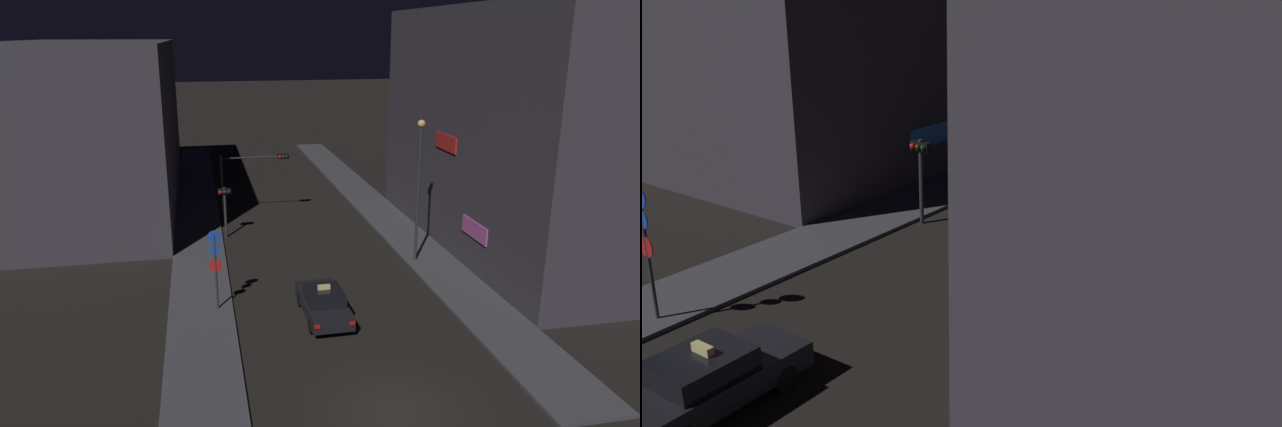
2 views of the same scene
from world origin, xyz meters
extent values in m
plane|color=black|center=(0.00, 0.00, 0.00)|extent=(300.00, 300.00, 0.00)
cube|color=#424247|center=(-6.39, 24.14, 0.07)|extent=(2.94, 52.27, 0.13)
cube|color=#424247|center=(6.39, 24.14, 0.07)|extent=(2.94, 52.27, 0.13)
cube|color=#3D3842|center=(-13.49, 29.27, 5.91)|extent=(11.26, 25.85, 11.82)
cube|color=#337FE5|center=(-7.81, 24.10, 2.13)|extent=(0.08, 2.80, 0.90)
cube|color=#3D3842|center=(11.87, 15.07, 6.92)|extent=(8.03, 21.58, 13.83)
cube|color=#D859B2|center=(7.81, 10.76, 2.49)|extent=(0.08, 2.80, 0.90)
cube|color=red|center=(7.81, 15.07, 6.36)|extent=(0.08, 2.80, 0.90)
cube|color=black|center=(-0.97, 7.40, 0.62)|extent=(1.85, 4.42, 0.60)
cube|color=black|center=(-0.96, 7.20, 1.17)|extent=(1.61, 2.00, 0.50)
cube|color=red|center=(-1.69, 5.17, 0.72)|extent=(0.24, 0.06, 0.16)
cube|color=red|center=(-0.19, 5.18, 0.72)|extent=(0.24, 0.06, 0.16)
cylinder|color=black|center=(-1.78, 8.75, 0.32)|extent=(0.23, 0.64, 0.64)
cylinder|color=black|center=(-0.18, 8.77, 0.32)|extent=(0.23, 0.64, 0.64)
cylinder|color=black|center=(-1.75, 6.02, 0.32)|extent=(0.23, 0.64, 0.64)
cylinder|color=black|center=(-0.15, 6.04, 0.32)|extent=(0.23, 0.64, 0.64)
cube|color=#F4E08C|center=(-0.96, 7.30, 1.52)|extent=(0.56, 0.19, 0.20)
cylinder|color=#2D2D33|center=(-4.67, 23.32, 2.27)|extent=(0.16, 0.16, 4.53)
cylinder|color=#2D2D33|center=(-2.55, 23.32, 4.28)|extent=(4.24, 0.10, 0.10)
cube|color=black|center=(-0.42, 23.32, 4.28)|extent=(0.80, 0.28, 0.32)
sphere|color=red|center=(-0.67, 23.14, 4.28)|extent=(0.20, 0.20, 0.20)
sphere|color=#3F2D0C|center=(-0.42, 23.14, 4.28)|extent=(0.20, 0.20, 0.20)
sphere|color=#0C3319|center=(-0.18, 23.14, 4.28)|extent=(0.20, 0.20, 0.20)
cylinder|color=#2D2D33|center=(-4.67, 19.46, 1.62)|extent=(0.16, 0.16, 3.25)
cube|color=black|center=(-4.67, 19.46, 3.00)|extent=(0.80, 0.28, 0.32)
sphere|color=red|center=(-4.91, 19.29, 3.00)|extent=(0.20, 0.20, 0.20)
sphere|color=#3F2D0C|center=(-4.67, 19.29, 3.00)|extent=(0.20, 0.20, 0.20)
sphere|color=#0C3319|center=(-4.42, 19.29, 3.00)|extent=(0.20, 0.20, 0.20)
cylinder|color=#2D2D33|center=(-5.61, 9.01, 1.95)|extent=(0.10, 0.10, 3.63)
cylinder|color=blue|center=(-5.61, 8.99, 3.61)|extent=(0.63, 0.03, 0.63)
cylinder|color=blue|center=(-5.61, 8.99, 3.01)|extent=(0.50, 0.03, 0.50)
cylinder|color=red|center=(-5.61, 8.99, 2.23)|extent=(0.59, 0.03, 0.59)
cylinder|color=#2D2D33|center=(5.48, 13.01, 3.86)|extent=(0.16, 0.16, 7.45)
sphere|color=#F9C666|center=(5.48, 13.01, 7.79)|extent=(0.41, 0.41, 0.41)
camera|label=1|loc=(-6.05, -16.60, 12.30)|focal=33.52mm
camera|label=2|loc=(11.41, -0.50, 9.32)|focal=40.27mm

